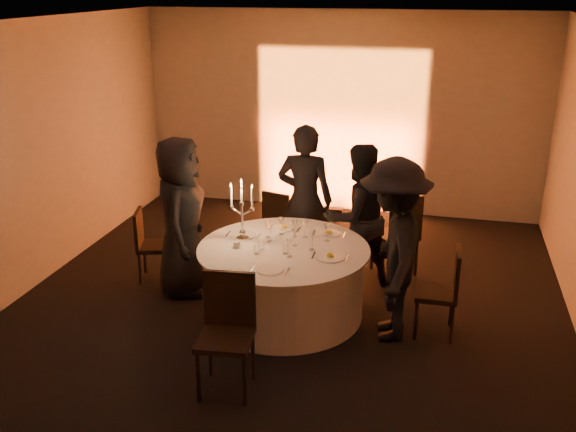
% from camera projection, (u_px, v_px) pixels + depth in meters
% --- Properties ---
extents(floor, '(7.00, 7.00, 0.00)m').
position_uv_depth(floor, '(284.00, 313.00, 6.92)').
color(floor, black).
rests_on(floor, ground).
extents(ceiling, '(7.00, 7.00, 0.00)m').
position_uv_depth(ceiling, '(283.00, 24.00, 5.88)').
color(ceiling, silver).
rests_on(ceiling, wall_back).
extents(wall_back, '(7.00, 0.00, 7.00)m').
position_uv_depth(wall_back, '(340.00, 114.00, 9.59)').
color(wall_back, '#A7A49B').
rests_on(wall_back, floor).
extents(wall_front, '(7.00, 0.00, 7.00)m').
position_uv_depth(wall_front, '(113.00, 380.00, 3.21)').
color(wall_front, '#A7A49B').
rests_on(wall_front, floor).
extents(wall_left, '(0.00, 7.00, 7.00)m').
position_uv_depth(wall_left, '(20.00, 161.00, 7.07)').
color(wall_left, '#A7A49B').
rests_on(wall_left, floor).
extents(uplighter_fixture, '(0.25, 0.12, 0.10)m').
position_uv_depth(uplighter_fixture, '(335.00, 211.00, 9.82)').
color(uplighter_fixture, black).
rests_on(uplighter_fixture, floor).
extents(banquet_table, '(1.80, 1.80, 0.77)m').
position_uv_depth(banquet_table, '(284.00, 281.00, 6.79)').
color(banquet_table, black).
rests_on(banquet_table, floor).
extents(chair_left, '(0.47, 0.47, 0.86)m').
position_uv_depth(chair_left, '(148.00, 241.00, 7.57)').
color(chair_left, black).
rests_on(chair_left, floor).
extents(chair_back_left, '(0.47, 0.47, 0.87)m').
position_uv_depth(chair_back_left, '(280.00, 219.00, 8.25)').
color(chair_back_left, black).
rests_on(chair_back_left, floor).
extents(chair_back_right, '(0.63, 0.63, 1.02)m').
position_uv_depth(chair_back_right, '(399.00, 231.00, 7.63)').
color(chair_back_right, black).
rests_on(chair_back_right, floor).
extents(chair_right, '(0.41, 0.41, 0.93)m').
position_uv_depth(chair_right, '(444.00, 287.00, 6.35)').
color(chair_right, black).
rests_on(chair_right, floor).
extents(chair_front, '(0.50, 0.50, 1.05)m').
position_uv_depth(chair_front, '(227.00, 325.00, 5.52)').
color(chair_front, black).
rests_on(chair_front, floor).
extents(guest_left, '(0.75, 0.99, 1.82)m').
position_uv_depth(guest_left, '(181.00, 217.00, 7.13)').
color(guest_left, black).
rests_on(guest_left, floor).
extents(guest_back_left, '(0.68, 0.45, 1.83)m').
position_uv_depth(guest_back_left, '(305.00, 200.00, 7.64)').
color(guest_back_left, black).
rests_on(guest_back_left, floor).
extents(guest_back_right, '(1.05, 1.01, 1.71)m').
position_uv_depth(guest_back_right, '(358.00, 217.00, 7.28)').
color(guest_back_right, black).
rests_on(guest_back_right, floor).
extents(guest_right, '(0.85, 1.28, 1.85)m').
position_uv_depth(guest_right, '(393.00, 251.00, 6.20)').
color(guest_right, black).
rests_on(guest_right, floor).
extents(plate_left, '(0.36, 0.29, 0.01)m').
position_uv_depth(plate_left, '(243.00, 235.00, 6.97)').
color(plate_left, white).
rests_on(plate_left, banquet_table).
extents(plate_back_left, '(0.36, 0.24, 0.08)m').
position_uv_depth(plate_back_left, '(284.00, 227.00, 7.16)').
color(plate_back_left, white).
rests_on(plate_back_left, banquet_table).
extents(plate_back_right, '(0.35, 0.27, 0.08)m').
position_uv_depth(plate_back_right, '(329.00, 233.00, 7.01)').
color(plate_back_right, white).
rests_on(plate_back_right, banquet_table).
extents(plate_right, '(0.36, 0.30, 0.08)m').
position_uv_depth(plate_right, '(330.00, 256.00, 6.42)').
color(plate_right, white).
rests_on(plate_right, banquet_table).
extents(plate_front, '(0.36, 0.26, 0.01)m').
position_uv_depth(plate_front, '(270.00, 270.00, 6.14)').
color(plate_front, white).
rests_on(plate_front, banquet_table).
extents(coffee_cup, '(0.11, 0.11, 0.07)m').
position_uv_depth(coffee_cup, '(237.00, 244.00, 6.66)').
color(coffee_cup, white).
rests_on(coffee_cup, banquet_table).
extents(candelabra, '(0.29, 0.14, 0.68)m').
position_uv_depth(candelabra, '(242.00, 219.00, 6.79)').
color(candelabra, silver).
rests_on(candelabra, banquet_table).
extents(wine_glass_a, '(0.07, 0.07, 0.19)m').
position_uv_depth(wine_glass_a, '(270.00, 229.00, 6.78)').
color(wine_glass_a, white).
rests_on(wine_glass_a, banquet_table).
extents(wine_glass_b, '(0.07, 0.07, 0.19)m').
position_uv_depth(wine_glass_b, '(281.00, 222.00, 6.97)').
color(wine_glass_b, white).
rests_on(wine_glass_b, banquet_table).
extents(wine_glass_c, '(0.07, 0.07, 0.19)m').
position_uv_depth(wine_glass_c, '(295.00, 225.00, 6.89)').
color(wine_glass_c, white).
rests_on(wine_glass_c, banquet_table).
extents(wine_glass_d, '(0.07, 0.07, 0.19)m').
position_uv_depth(wine_glass_d, '(312.00, 237.00, 6.56)').
color(wine_glass_d, white).
rests_on(wine_glass_d, banquet_table).
extents(wine_glass_e, '(0.07, 0.07, 0.19)m').
position_uv_depth(wine_glass_e, '(295.00, 233.00, 6.66)').
color(wine_glass_e, white).
rests_on(wine_glass_e, banquet_table).
extents(wine_glass_f, '(0.07, 0.07, 0.19)m').
position_uv_depth(wine_glass_f, '(290.00, 244.00, 6.39)').
color(wine_glass_f, white).
rests_on(wine_glass_f, banquet_table).
extents(wine_glass_g, '(0.07, 0.07, 0.19)m').
position_uv_depth(wine_glass_g, '(327.00, 229.00, 6.78)').
color(wine_glass_g, white).
rests_on(wine_glass_g, banquet_table).
extents(wine_glass_h, '(0.07, 0.07, 0.19)m').
position_uv_depth(wine_glass_h, '(268.00, 225.00, 6.89)').
color(wine_glass_h, white).
rests_on(wine_glass_h, banquet_table).
extents(wine_glass_i, '(0.07, 0.07, 0.19)m').
position_uv_depth(wine_glass_i, '(305.00, 225.00, 6.88)').
color(wine_glass_i, white).
rests_on(wine_glass_i, banquet_table).
extents(tumbler_a, '(0.07, 0.07, 0.09)m').
position_uv_depth(tumbler_a, '(286.00, 249.00, 6.50)').
color(tumbler_a, white).
rests_on(tumbler_a, banquet_table).
extents(tumbler_b, '(0.07, 0.07, 0.09)m').
position_uv_depth(tumbler_b, '(261.00, 245.00, 6.60)').
color(tumbler_b, white).
rests_on(tumbler_b, banquet_table).
extents(tumbler_c, '(0.07, 0.07, 0.09)m').
position_uv_depth(tumbler_c, '(257.00, 250.00, 6.50)').
color(tumbler_c, white).
rests_on(tumbler_c, banquet_table).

